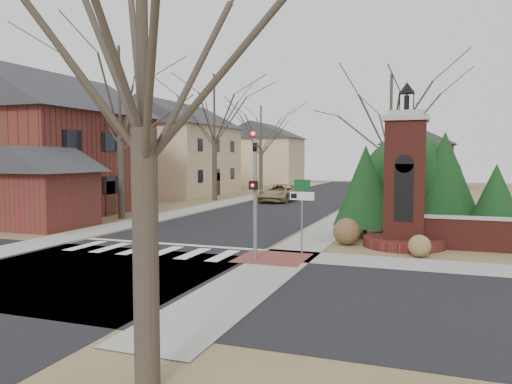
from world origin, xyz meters
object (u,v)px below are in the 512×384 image
at_px(traffic_signal_pole, 255,185).
at_px(brick_gate_monument, 405,192).
at_px(pickup_truck, 279,193).
at_px(distant_car, 367,180).
at_px(sign_post, 302,202).

bearing_deg(traffic_signal_pole, brick_gate_monument, 43.24).
height_order(pickup_truck, distant_car, distant_car).
xyz_separation_m(traffic_signal_pole, distant_car, (-2.13, 47.04, -1.87)).
relative_size(traffic_signal_pole, distant_car, 1.04).
distance_m(traffic_signal_pole, pickup_truck, 22.79).
bearing_deg(distant_car, pickup_truck, 80.05).
height_order(sign_post, pickup_truck, sign_post).
relative_size(sign_post, pickup_truck, 0.54).
relative_size(traffic_signal_pole, pickup_truck, 0.89).
bearing_deg(traffic_signal_pole, sign_post, 47.57).
relative_size(sign_post, distant_car, 0.63).
bearing_deg(distant_car, brick_gate_monument, 97.69).
bearing_deg(brick_gate_monument, sign_post, -138.58).
bearing_deg(pickup_truck, sign_post, -68.71).
xyz_separation_m(traffic_signal_pole, sign_post, (1.29, 1.41, -0.64)).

